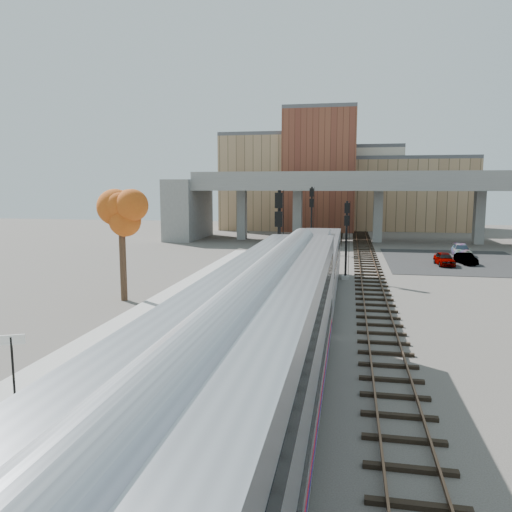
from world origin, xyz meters
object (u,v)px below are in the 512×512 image
(car_b, at_px, (466,259))
(car_a, at_px, (444,259))
(signal_mast_mid, at_px, (346,243))
(car_c, at_px, (461,250))
(coach, at_px, (256,379))
(tree, at_px, (121,213))
(signal_mast_far, at_px, (311,219))
(locomotive, at_px, (316,263))
(signal_mast_near, at_px, (279,249))

(car_b, bearing_deg, car_a, -162.36)
(car_a, relative_size, car_b, 1.12)
(signal_mast_mid, distance_m, car_b, 15.56)
(car_b, height_order, car_c, car_c)
(coach, relative_size, car_c, 5.71)
(car_b, bearing_deg, signal_mast_mid, -149.86)
(car_b, xyz_separation_m, car_c, (0.76, 5.94, 0.09))
(signal_mast_mid, distance_m, tree, 18.09)
(car_a, height_order, car_c, car_c)
(coach, xyz_separation_m, signal_mast_far, (-2.10, 45.77, 1.02))
(locomotive, height_order, tree, tree)
(locomotive, xyz_separation_m, signal_mast_mid, (2.00, 6.58, 0.78))
(car_c, bearing_deg, car_a, -108.61)
(tree, relative_size, car_c, 1.80)
(car_c, bearing_deg, locomotive, -118.16)
(signal_mast_mid, bearing_deg, locomotive, -106.92)
(signal_mast_mid, distance_m, signal_mast_far, 17.11)
(signal_mast_near, height_order, car_b, signal_mast_near)
(coach, bearing_deg, locomotive, 90.00)
(locomotive, height_order, signal_mast_far, signal_mast_far)
(signal_mast_far, height_order, car_b, signal_mast_far)
(signal_mast_near, height_order, signal_mast_far, signal_mast_far)
(locomotive, bearing_deg, signal_mast_near, -120.40)
(tree, relative_size, car_a, 2.13)
(signal_mast_mid, distance_m, car_c, 20.39)
(coach, xyz_separation_m, car_a, (11.28, 38.13, -2.13))
(signal_mast_near, distance_m, tree, 10.64)
(car_c, bearing_deg, signal_mast_far, -177.66)
(signal_mast_mid, height_order, car_a, signal_mast_mid)
(car_c, bearing_deg, coach, -103.48)
(coach, height_order, signal_mast_far, signal_mast_far)
(coach, bearing_deg, tree, 123.72)
(locomotive, bearing_deg, car_b, 51.14)
(signal_mast_near, distance_m, signal_mast_far, 26.75)
(signal_mast_near, xyz_separation_m, signal_mast_mid, (4.10, 10.16, -0.65))
(locomotive, relative_size, car_a, 5.16)
(signal_mast_near, height_order, signal_mast_mid, signal_mast_near)
(car_b, distance_m, car_c, 5.99)
(coach, height_order, car_a, coach)
(signal_mast_mid, xyz_separation_m, signal_mast_far, (-4.10, 16.59, 0.77))
(coach, xyz_separation_m, car_b, (13.50, 39.36, -2.21))
(locomotive, height_order, car_b, locomotive)
(coach, xyz_separation_m, car_c, (14.27, 45.30, -2.12))
(signal_mast_mid, bearing_deg, signal_mast_far, 103.88)
(coach, relative_size, signal_mast_far, 3.32)
(signal_mast_far, height_order, car_c, signal_mast_far)
(signal_mast_mid, relative_size, car_a, 1.74)
(locomotive, bearing_deg, coach, -90.00)
(signal_mast_mid, bearing_deg, signal_mast_near, -111.99)
(signal_mast_near, xyz_separation_m, tree, (-10.42, -0.26, 2.12))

